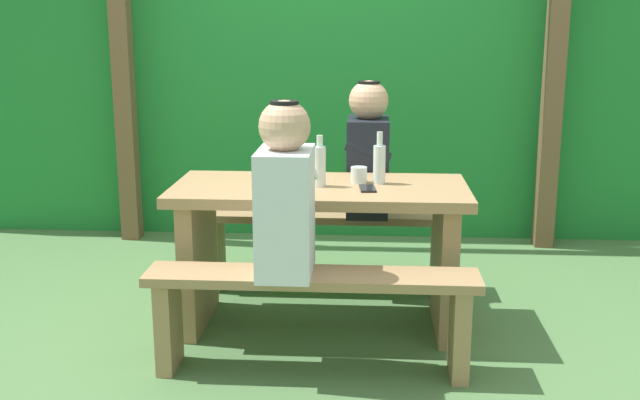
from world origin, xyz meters
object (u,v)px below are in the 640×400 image
bottle_left (320,165)px  drinking_glass (359,175)px  bench_near (312,301)px  bottle_right (379,163)px  picnic_table (320,231)px  bench_far (326,235)px  person_white_shirt (285,195)px  cell_phone (367,189)px  person_black_coat (368,153)px

bottle_left → drinking_glass: bearing=26.5°
bench_near → bottle_right: size_ratio=5.61×
picnic_table → drinking_glass: size_ratio=17.66×
bench_far → person_white_shirt: (-0.11, -1.02, 0.46)m
drinking_glass → bench_near: bearing=-107.5°
bottle_right → drinking_glass: bearing=174.2°
bottle_left → picnic_table: bearing=91.2°
cell_phone → bottle_left: bearing=160.7°
bottle_left → cell_phone: 0.25m
picnic_table → bench_near: 0.54m
bench_near → person_black_coat: person_black_coat is taller
drinking_glass → bottle_left: size_ratio=0.33×
person_white_shirt → bench_near: bearing=-1.7°
drinking_glass → person_white_shirt: bearing=-116.8°
person_white_shirt → bottle_left: (0.11, 0.49, 0.04)m
picnic_table → bottle_right: (0.28, 0.06, 0.32)m
bench_far → person_black_coat: size_ratio=1.95×
bench_near → person_white_shirt: (-0.11, 0.00, 0.46)m
bench_far → person_white_shirt: 1.12m
bottle_left → bottle_right: bottle_right is taller
bench_near → bottle_left: bottle_left is taller
bench_far → bottle_left: size_ratio=5.77×
cell_phone → picnic_table: bearing=155.8°
bench_far → drinking_glass: (0.18, -0.44, 0.43)m
bottle_right → cell_phone: bottle_right is taller
person_white_shirt → bottle_left: person_white_shirt is taller
bench_near → bottle_left: bearing=89.9°
picnic_table → bench_far: bearing=90.0°
bench_far → cell_phone: (0.23, -0.59, 0.39)m
picnic_table → person_white_shirt: bearing=-102.1°
drinking_glass → bottle_left: bearing=-153.5°
bottle_left → cell_phone: bearing=-14.3°
person_white_shirt → bottle_right: person_white_shirt is taller
person_black_coat → drinking_glass: 0.44m
picnic_table → bottle_right: size_ratio=5.61×
person_black_coat → bottle_left: bearing=-112.9°
bottle_left → bottle_right: bearing=16.2°
bottle_left → cell_phone: bottle_left is taller
cell_phone → bench_far: bearing=106.0°
person_black_coat → drinking_glass: (-0.04, -0.44, -0.03)m
bench_near → cell_phone: cell_phone is taller
person_white_shirt → cell_phone: 0.55m
bottle_right → bottle_left: bearing=-163.8°
bench_far → bottle_right: size_ratio=5.61×
person_black_coat → person_white_shirt: bearing=-108.1°
person_black_coat → picnic_table: bearing=-113.8°
bench_near → person_white_shirt: bearing=178.3°
person_black_coat → cell_phone: bearing=-89.9°
bench_far → person_black_coat: bearing=-0.8°
person_black_coat → bottle_right: (0.06, -0.45, 0.03)m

